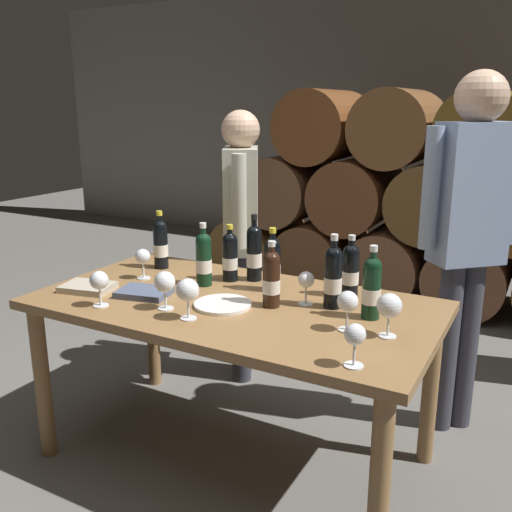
{
  "coord_description": "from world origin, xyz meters",
  "views": [
    {
      "loc": [
        1.15,
        -1.93,
        1.57
      ],
      "look_at": [
        0.0,
        0.2,
        0.91
      ],
      "focal_mm": 39.31,
      "sensor_mm": 36.0,
      "label": 1
    }
  ],
  "objects_px": {
    "wine_bottle_4": "(254,252)",
    "wine_glass_6": "(389,307)",
    "tasting_notebook": "(144,293)",
    "wine_bottle_8": "(230,256)",
    "wine_bottle_1": "(271,278)",
    "wine_glass_0": "(143,258)",
    "serving_plate": "(223,304)",
    "wine_bottle_6": "(372,287)",
    "wine_bottle_0": "(351,270)",
    "wine_bottle_7": "(333,276)",
    "taster_seated_left": "(241,224)",
    "leather_ledger": "(88,287)",
    "wine_bottle_3": "(272,264)",
    "wine_glass_4": "(348,303)",
    "dining_table": "(234,321)",
    "wine_glass_1": "(188,291)",
    "wine_glass_7": "(306,281)",
    "wine_glass_3": "(165,283)",
    "wine_bottle_5": "(204,258)",
    "wine_glass_5": "(99,281)",
    "wine_glass_2": "(355,336)",
    "sommelier_presenting": "(469,222)",
    "wine_bottle_2": "(161,243)"
  },
  "relations": [
    {
      "from": "wine_bottle_4",
      "to": "wine_glass_3",
      "type": "relative_size",
      "value": 1.99
    },
    {
      "from": "wine_bottle_4",
      "to": "wine_bottle_5",
      "type": "relative_size",
      "value": 1.08
    },
    {
      "from": "wine_bottle_3",
      "to": "wine_glass_3",
      "type": "relative_size",
      "value": 1.8
    },
    {
      "from": "wine_bottle_8",
      "to": "taster_seated_left",
      "type": "height_order",
      "value": "taster_seated_left"
    },
    {
      "from": "wine_glass_1",
      "to": "leather_ledger",
      "type": "distance_m",
      "value": 0.61
    },
    {
      "from": "leather_ledger",
      "to": "wine_bottle_3",
      "type": "bearing_deg",
      "value": 16.32
    },
    {
      "from": "wine_glass_1",
      "to": "wine_glass_7",
      "type": "distance_m",
      "value": 0.5
    },
    {
      "from": "serving_plate",
      "to": "taster_seated_left",
      "type": "distance_m",
      "value": 0.89
    },
    {
      "from": "wine_glass_5",
      "to": "taster_seated_left",
      "type": "relative_size",
      "value": 0.1
    },
    {
      "from": "wine_glass_4",
      "to": "taster_seated_left",
      "type": "xyz_separation_m",
      "value": [
        -0.91,
        0.8,
        0.05
      ]
    },
    {
      "from": "wine_bottle_4",
      "to": "wine_bottle_7",
      "type": "distance_m",
      "value": 0.49
    },
    {
      "from": "wine_bottle_4",
      "to": "wine_glass_6",
      "type": "xyz_separation_m",
      "value": [
        0.75,
        -0.37,
        -0.02
      ]
    },
    {
      "from": "wine_bottle_0",
      "to": "wine_glass_4",
      "type": "distance_m",
      "value": 0.39
    },
    {
      "from": "wine_glass_0",
      "to": "serving_plate",
      "type": "bearing_deg",
      "value": -15.21
    },
    {
      "from": "wine_bottle_1",
      "to": "wine_bottle_6",
      "type": "relative_size",
      "value": 0.95
    },
    {
      "from": "wine_bottle_7",
      "to": "wine_glass_1",
      "type": "relative_size",
      "value": 1.89
    },
    {
      "from": "wine_bottle_7",
      "to": "wine_bottle_8",
      "type": "bearing_deg",
      "value": 168.2
    },
    {
      "from": "tasting_notebook",
      "to": "wine_bottle_8",
      "type": "bearing_deg",
      "value": 47.58
    },
    {
      "from": "wine_bottle_8",
      "to": "wine_glass_1",
      "type": "bearing_deg",
      "value": -77.46
    },
    {
      "from": "wine_glass_0",
      "to": "serving_plate",
      "type": "xyz_separation_m",
      "value": [
        0.53,
        -0.15,
        -0.1
      ]
    },
    {
      "from": "wine_bottle_8",
      "to": "wine_glass_7",
      "type": "distance_m",
      "value": 0.47
    },
    {
      "from": "wine_bottle_5",
      "to": "wine_glass_5",
      "type": "bearing_deg",
      "value": -116.69
    },
    {
      "from": "dining_table",
      "to": "wine_glass_0",
      "type": "xyz_separation_m",
      "value": [
        -0.54,
        0.07,
        0.2
      ]
    },
    {
      "from": "wine_bottle_5",
      "to": "wine_glass_1",
      "type": "xyz_separation_m",
      "value": [
        0.18,
        -0.38,
        -0.01
      ]
    },
    {
      "from": "dining_table",
      "to": "wine_glass_7",
      "type": "bearing_deg",
      "value": 19.74
    },
    {
      "from": "wine_bottle_3",
      "to": "wine_bottle_8",
      "type": "bearing_deg",
      "value": 170.75
    },
    {
      "from": "wine_glass_7",
      "to": "wine_glass_3",
      "type": "bearing_deg",
      "value": -146.4
    },
    {
      "from": "wine_bottle_7",
      "to": "wine_glass_0",
      "type": "distance_m",
      "value": 0.94
    },
    {
      "from": "wine_bottle_1",
      "to": "wine_bottle_5",
      "type": "relative_size",
      "value": 0.95
    },
    {
      "from": "wine_glass_3",
      "to": "serving_plate",
      "type": "bearing_deg",
      "value": 36.73
    },
    {
      "from": "wine_bottle_0",
      "to": "wine_glass_2",
      "type": "distance_m",
      "value": 0.69
    },
    {
      "from": "wine_glass_2",
      "to": "wine_glass_6",
      "type": "xyz_separation_m",
      "value": [
        0.03,
        0.28,
        0.01
      ]
    },
    {
      "from": "wine_bottle_2",
      "to": "taster_seated_left",
      "type": "distance_m",
      "value": 0.51
    },
    {
      "from": "wine_glass_1",
      "to": "sommelier_presenting",
      "type": "distance_m",
      "value": 1.34
    },
    {
      "from": "wine_bottle_7",
      "to": "serving_plate",
      "type": "height_order",
      "value": "wine_bottle_7"
    },
    {
      "from": "wine_glass_1",
      "to": "wine_glass_7",
      "type": "height_order",
      "value": "wine_glass_1"
    },
    {
      "from": "wine_glass_3",
      "to": "wine_glass_7",
      "type": "distance_m",
      "value": 0.58
    },
    {
      "from": "wine_glass_2",
      "to": "taster_seated_left",
      "type": "relative_size",
      "value": 0.09
    },
    {
      "from": "serving_plate",
      "to": "wine_bottle_1",
      "type": "bearing_deg",
      "value": 28.17
    },
    {
      "from": "wine_bottle_0",
      "to": "wine_bottle_4",
      "type": "bearing_deg",
      "value": 178.97
    },
    {
      "from": "wine_bottle_2",
      "to": "sommelier_presenting",
      "type": "height_order",
      "value": "sommelier_presenting"
    },
    {
      "from": "wine_glass_0",
      "to": "wine_glass_4",
      "type": "bearing_deg",
      "value": -7.82
    },
    {
      "from": "wine_bottle_8",
      "to": "wine_glass_0",
      "type": "height_order",
      "value": "wine_bottle_8"
    },
    {
      "from": "dining_table",
      "to": "wine_bottle_3",
      "type": "xyz_separation_m",
      "value": [
        0.08,
        0.2,
        0.22
      ]
    },
    {
      "from": "wine_bottle_0",
      "to": "wine_bottle_4",
      "type": "xyz_separation_m",
      "value": [
        -0.48,
        0.01,
        0.02
      ]
    },
    {
      "from": "wine_bottle_1",
      "to": "wine_glass_0",
      "type": "bearing_deg",
      "value": 175.94
    },
    {
      "from": "wine_bottle_0",
      "to": "wine_bottle_6",
      "type": "height_order",
      "value": "wine_bottle_6"
    },
    {
      "from": "dining_table",
      "to": "wine_bottle_8",
      "type": "xyz_separation_m",
      "value": [
        -0.16,
        0.24,
        0.21
      ]
    },
    {
      "from": "tasting_notebook",
      "to": "serving_plate",
      "type": "bearing_deg",
      "value": -4.15
    },
    {
      "from": "wine_glass_3",
      "to": "leather_ledger",
      "type": "relative_size",
      "value": 0.73
    }
  ]
}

